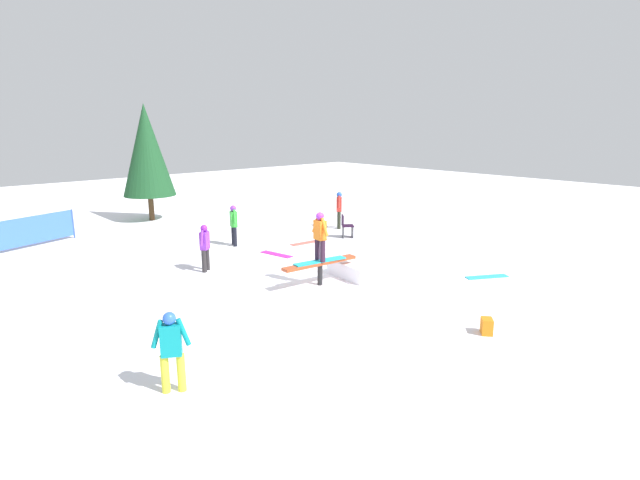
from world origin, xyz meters
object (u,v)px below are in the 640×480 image
at_px(backpack_on_snow, 487,326).
at_px(pine_tree_near, 147,150).
at_px(bystander_green, 234,223).
at_px(loose_snowboard_magenta, 276,254).
at_px(main_rider_on_rail, 320,238).
at_px(loose_snowboard_cyan, 487,277).
at_px(bystander_teal, 171,348).
at_px(bystander_red, 339,208).
at_px(loose_snowboard_coral, 309,242).
at_px(folding_chair, 346,227).
at_px(rail_feature, 320,265).
at_px(bystander_purple, 205,245).

height_order(backpack_on_snow, pine_tree_near, pine_tree_near).
height_order(bystander_green, loose_snowboard_magenta, bystander_green).
bearing_deg(bystander_green, main_rider_on_rail, 13.67).
bearing_deg(bystander_green, loose_snowboard_cyan, 43.40).
bearing_deg(loose_snowboard_cyan, bystander_teal, -152.00).
height_order(bystander_red, bystander_teal, bystander_red).
relative_size(bystander_red, loose_snowboard_magenta, 1.21).
xyz_separation_m(loose_snowboard_coral, folding_chair, (-1.61, 0.32, 0.40)).
xyz_separation_m(bystander_teal, loose_snowboard_coral, (-8.48, -6.34, -0.77)).
xyz_separation_m(main_rider_on_rail, loose_snowboard_magenta, (-1.05, -3.33, -1.31)).
relative_size(bystander_teal, loose_snowboard_coral, 0.91).
relative_size(rail_feature, pine_tree_near, 0.45).
bearing_deg(bystander_green, loose_snowboard_magenta, 30.60).
distance_m(rail_feature, bystander_red, 7.49).
distance_m(loose_snowboard_magenta, folding_chair, 3.58).
bearing_deg(bystander_green, folding_chair, 86.22).
xyz_separation_m(rail_feature, loose_snowboard_coral, (-2.98, -3.87, -0.55)).
relative_size(bystander_teal, folding_chair, 1.58).
bearing_deg(main_rider_on_rail, pine_tree_near, -83.72).
relative_size(main_rider_on_rail, pine_tree_near, 0.31).
xyz_separation_m(rail_feature, bystander_green, (-0.71, -5.36, 0.26)).
relative_size(loose_snowboard_magenta, folding_chair, 1.43).
bearing_deg(loose_snowboard_cyan, pine_tree_near, 132.84).
xyz_separation_m(main_rider_on_rail, bystander_purple, (1.64, -3.25, -0.53)).
relative_size(loose_snowboard_coral, backpack_on_snow, 4.52).
relative_size(bystander_purple, bystander_red, 0.93).
bearing_deg(bystander_purple, pine_tree_near, 37.28).
bearing_deg(main_rider_on_rail, backpack_on_snow, 103.94).
xyz_separation_m(main_rider_on_rail, backpack_on_snow, (-0.42, 4.74, -1.15)).
bearing_deg(pine_tree_near, rail_feature, 87.38).
xyz_separation_m(rail_feature, bystander_teal, (5.50, 2.47, 0.22)).
height_order(bystander_purple, loose_snowboard_cyan, bystander_purple).
xyz_separation_m(bystander_teal, loose_snowboard_magenta, (-6.54, -5.79, -0.77)).
bearing_deg(loose_snowboard_coral, loose_snowboard_magenta, 20.75).
bearing_deg(backpack_on_snow, bystander_teal, -61.19).
height_order(loose_snowboard_cyan, folding_chair, folding_chair).
bearing_deg(rail_feature, backpack_on_snow, 100.44).
bearing_deg(bystander_purple, loose_snowboard_cyan, -85.06).
distance_m(bystander_green, folding_chair, 4.31).
xyz_separation_m(folding_chair, backpack_on_snow, (4.18, 8.29, -0.24)).
xyz_separation_m(loose_snowboard_magenta, loose_snowboard_cyan, (-2.96, 6.04, 0.00)).
bearing_deg(bystander_teal, backpack_on_snow, 9.67).
relative_size(rail_feature, loose_snowboard_cyan, 1.86).
distance_m(loose_snowboard_coral, backpack_on_snow, 8.99).
bearing_deg(folding_chair, bystander_red, 2.39).
height_order(main_rider_on_rail, bystander_green, main_rider_on_rail).
xyz_separation_m(loose_snowboard_coral, loose_snowboard_cyan, (-1.02, 6.59, 0.00)).
relative_size(bystander_teal, loose_snowboard_magenta, 1.11).
distance_m(main_rider_on_rail, pine_tree_near, 12.04).
bearing_deg(bystander_teal, loose_snowboard_coral, 67.49).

